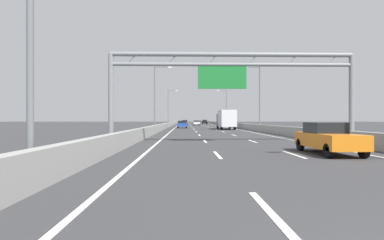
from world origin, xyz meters
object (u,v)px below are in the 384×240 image
object	(u,v)px
sign_gantry	(231,73)
box_truck	(226,119)
orange_car	(328,138)
streetlamp_left_mid	(156,94)
streetlamp_right_far	(226,105)
black_car	(204,122)
red_car	(185,122)
blue_car	(182,124)
white_car	(196,123)
streetlamp_right_mid	(258,94)
streetlamp_left_far	(169,105)

from	to	relation	value
sign_gantry	box_truck	world-z (taller)	sign_gantry
sign_gantry	orange_car	world-z (taller)	sign_gantry
streetlamp_left_mid	streetlamp_right_far	world-z (taller)	same
box_truck	black_car	bearing A→B (deg)	89.88
sign_gantry	red_car	distance (m)	75.94
blue_car	streetlamp_left_mid	bearing A→B (deg)	-104.26
box_truck	streetlamp_left_mid	bearing A→B (deg)	-149.88
black_car	white_car	size ratio (longest dim) A/B	1.00
streetlamp_right_far	red_car	bearing A→B (deg)	125.26
streetlamp_right_mid	white_car	bearing A→B (deg)	99.94
streetlamp_right_far	orange_car	size ratio (longest dim) A/B	2.18
black_car	blue_car	xyz separation A→B (m)	(-7.54, -51.72, -0.05)
streetlamp_right_mid	streetlamp_right_far	world-z (taller)	same
streetlamp_left_far	streetlamp_right_far	bearing A→B (deg)	0.00
red_car	streetlamp_left_far	bearing A→B (deg)	-105.00
streetlamp_right_mid	red_car	size ratio (longest dim) A/B	2.05
red_car	white_car	bearing A→B (deg)	-70.04
black_car	red_car	xyz separation A→B (m)	(-7.08, -14.10, -0.03)
sign_gantry	red_car	bearing A→B (deg)	92.47
streetlamp_left_mid	orange_car	size ratio (longest dim) A/B	2.18
streetlamp_right_far	blue_car	xyz separation A→B (m)	(-11.29, -22.30, -4.66)
box_truck	streetlamp_left_far	bearing A→B (deg)	110.09
red_car	white_car	size ratio (longest dim) A/B	1.10
sign_gantry	blue_car	xyz separation A→B (m)	(-3.74, 38.14, -4.14)
blue_car	box_truck	xyz separation A→B (m)	(7.41, -7.91, 0.99)
streetlamp_right_far	box_truck	size ratio (longest dim) A/B	1.18
sign_gantry	streetlamp_left_mid	size ratio (longest dim) A/B	1.82
streetlamp_left_mid	streetlamp_left_far	bearing A→B (deg)	90.00
streetlamp_right_mid	white_car	world-z (taller)	streetlamp_right_mid
black_car	white_car	distance (m)	23.60
black_car	white_car	world-z (taller)	black_car
streetlamp_right_mid	box_truck	size ratio (longest dim) A/B	1.18
streetlamp_right_mid	blue_car	size ratio (longest dim) A/B	2.31
blue_car	sign_gantry	bearing A→B (deg)	-84.41
blue_car	orange_car	distance (m)	45.62
orange_car	red_car	size ratio (longest dim) A/B	0.94
streetlamp_left_mid	blue_car	distance (m)	15.49
sign_gantry	black_car	world-z (taller)	sign_gantry
streetlamp_left_far	black_car	bearing A→B (deg)	69.19
sign_gantry	box_truck	bearing A→B (deg)	83.07
streetlamp_right_mid	streetlamp_left_far	bearing A→B (deg)	112.18
blue_car	white_car	world-z (taller)	blue_car
orange_car	white_car	size ratio (longest dim) A/B	1.03
streetlamp_left_mid	sign_gantry	bearing A→B (deg)	-72.79
streetlamp_right_far	black_car	distance (m)	30.01
box_truck	red_car	bearing A→B (deg)	98.68
streetlamp_left_far	streetlamp_right_mid	bearing A→B (deg)	-67.82
white_car	red_car	bearing A→B (deg)	109.96
black_car	red_car	size ratio (longest dim) A/B	0.91
orange_car	box_truck	xyz separation A→B (m)	(0.01, 37.10, 0.97)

